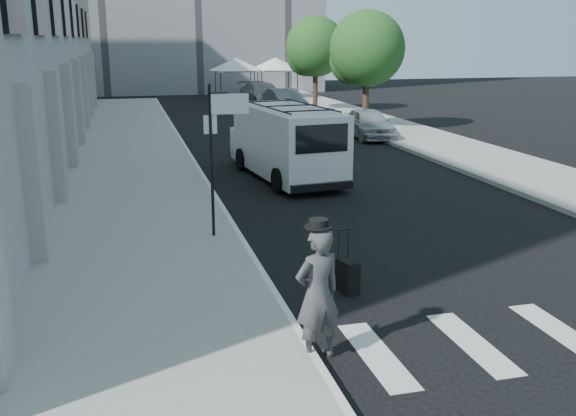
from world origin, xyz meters
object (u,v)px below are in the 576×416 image
businessman (318,294)px  parked_car_b (285,101)px  suitcase (348,276)px  briefcase (345,270)px  parked_car_c (263,95)px  parked_car_a (368,123)px  cargo_van (285,142)px

businessman → parked_car_b: size_ratio=0.43×
suitcase → parked_car_b: size_ratio=0.25×
briefcase → parked_car_b: 28.82m
parked_car_c → suitcase: bearing=-106.0°
parked_car_a → parked_car_c: 15.68m
businessman → briefcase: bearing=-132.2°
suitcase → parked_car_a: (7.39, 18.00, 0.40)m
briefcase → parked_car_a: parked_car_a is taller
briefcase → cargo_van: bearing=54.0°
cargo_van → businessman: bearing=-108.7°
parked_car_c → parked_car_b: bearing=-91.5°
businessman → cargo_van: (2.67, 12.60, 0.22)m
briefcase → cargo_van: (1.17, 9.56, 1.07)m
briefcase → suitcase: 0.75m
suitcase → cargo_van: cargo_van is taller
suitcase → parked_car_c: parked_car_c is taller
businessman → parked_car_c: businessman is taller
businessman → cargo_van: bearing=-117.8°
businessman → suitcase: 2.76m
parked_car_b → parked_car_a: bearing=-87.0°
parked_car_b → parked_car_c: parked_car_c is taller
briefcase → parked_car_b: size_ratio=0.09×
briefcase → parked_car_c: (5.39, 32.87, 0.65)m
cargo_van → parked_car_b: (4.64, 18.66, -0.46)m
briefcase → suitcase: (-0.20, -0.71, 0.15)m
briefcase → parked_car_b: bearing=49.3°
businessman → parked_car_b: bearing=-119.0°
suitcase → cargo_van: size_ratio=0.18×
parked_car_a → briefcase: bearing=-110.0°
briefcase → suitcase: suitcase is taller
cargo_van → parked_car_b: 19.24m
parked_car_c → briefcase: bearing=-105.8°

